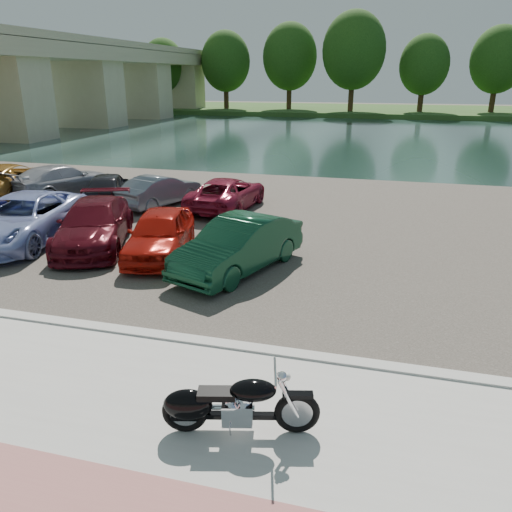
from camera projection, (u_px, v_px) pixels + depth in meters
The scene contains 18 objects.
ground at pixel (186, 411), 8.05m from camera, with size 200.00×200.00×0.00m, color #595447.
promenade at pixel (158, 450), 7.12m from camera, with size 60.00×6.00×0.10m, color #B8B5AD.
kerb at pixel (225, 346), 9.84m from camera, with size 60.00×0.30×0.14m, color #B8B5AD.
parking_lot at pixel (303, 225), 18.03m from camera, with size 60.00×18.00×0.04m, color #3D3A31.
river at pixel (359, 137), 44.37m from camera, with size 120.00×40.00×0.00m, color #192E2A.
far_bank at pixel (375, 110), 73.34m from camera, with size 120.00×24.00×0.60m, color #294A1A.
bridge at pixel (82, 71), 50.25m from camera, with size 7.00×56.00×8.55m.
far_trees at pixel (412, 56), 64.19m from camera, with size 70.25×10.68×12.52m.
motorcycle at pixel (226, 405), 7.28m from camera, with size 2.29×0.93×1.05m.
car_2 at pixel (23, 219), 15.89m from camera, with size 2.49×5.39×1.50m, color #94A2D8.
car_3 at pixel (94, 224), 15.53m from camera, with size 1.95×4.80×1.39m, color #4C0A14.
car_4 at pixel (160, 233), 14.68m from camera, with size 1.62×4.04×1.38m, color #AF150B.
car_5 at pixel (239, 245), 13.52m from camera, with size 1.53×4.38×1.44m, color #103C25.
car_6 at pixel (9, 180), 22.01m from camera, with size 2.42×5.25×1.46m, color #A26D25.
car_7 at pixel (61, 180), 22.01m from camera, with size 1.96×4.81×1.40m, color #9899A1.
car_8 at pixel (108, 187), 21.03m from camera, with size 1.51×3.76×1.28m, color black.
car_9 at pixel (160, 190), 20.43m from camera, with size 1.33×3.80×1.25m, color slate.
car_10 at pixel (227, 193), 19.89m from camera, with size 2.10×4.56×1.27m, color maroon.
Camera 1 is at (2.84, -6.19, 5.09)m, focal length 35.00 mm.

